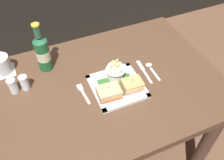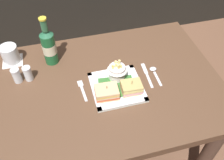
{
  "view_description": "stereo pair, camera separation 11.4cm",
  "coord_description": "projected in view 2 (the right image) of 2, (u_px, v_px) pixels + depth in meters",
  "views": [
    {
      "loc": [
        -0.29,
        -0.73,
        1.6
      ],
      "look_at": [
        0.02,
        -0.02,
        0.77
      ],
      "focal_mm": 39.73,
      "sensor_mm": 36.0,
      "label": 1
    },
    {
      "loc": [
        -0.18,
        -0.77,
        1.6
      ],
      "look_at": [
        0.02,
        -0.02,
        0.77
      ],
      "focal_mm": 39.73,
      "sensor_mm": 36.0,
      "label": 2
    }
  ],
  "objects": [
    {
      "name": "salt_shaker",
      "position": [
        17.0,
        76.0,
        1.16
      ],
      "size": [
        0.04,
        0.04,
        0.08
      ],
      "color": "silver",
      "rests_on": "dining_table"
    },
    {
      "name": "drink_coaster",
      "position": [
        13.0,
        61.0,
        1.28
      ],
      "size": [
        0.1,
        0.1,
        0.0
      ],
      "primitive_type": "cube",
      "color": "silver",
      "rests_on": "dining_table"
    },
    {
      "name": "fries_cup",
      "position": [
        117.0,
        70.0,
        1.16
      ],
      "size": [
        0.1,
        0.1,
        0.09
      ],
      "color": "white",
      "rests_on": "square_plate"
    },
    {
      "name": "spoon",
      "position": [
        154.0,
        71.0,
        1.23
      ],
      "size": [
        0.04,
        0.13,
        0.01
      ],
      "color": "silver",
      "rests_on": "dining_table"
    },
    {
      "name": "water_glass",
      "position": [
        10.0,
        55.0,
        1.25
      ],
      "size": [
        0.09,
        0.09,
        0.09
      ],
      "color": "silver",
      "rests_on": "dining_table"
    },
    {
      "name": "knife",
      "position": [
        147.0,
        74.0,
        1.22
      ],
      "size": [
        0.03,
        0.17,
        0.0
      ],
      "color": "silver",
      "rests_on": "dining_table"
    },
    {
      "name": "fork",
      "position": [
        82.0,
        89.0,
        1.15
      ],
      "size": [
        0.03,
        0.13,
        0.0
      ],
      "color": "silver",
      "rests_on": "dining_table"
    },
    {
      "name": "pepper_shaker",
      "position": [
        28.0,
        74.0,
        1.17
      ],
      "size": [
        0.04,
        0.04,
        0.08
      ],
      "color": "silver",
      "rests_on": "dining_table"
    },
    {
      "name": "sandwich_half_left",
      "position": [
        107.0,
        92.0,
        1.1
      ],
      "size": [
        0.11,
        0.09,
        0.07
      ],
      "color": "#DCB182",
      "rests_on": "square_plate"
    },
    {
      "name": "beer_bottle",
      "position": [
        49.0,
        46.0,
        1.21
      ],
      "size": [
        0.07,
        0.07,
        0.26
      ],
      "color": "#1A5C2F",
      "rests_on": "dining_table"
    },
    {
      "name": "square_plate",
      "position": [
        117.0,
        87.0,
        1.15
      ],
      "size": [
        0.23,
        0.23,
        0.02
      ],
      "color": "white",
      "rests_on": "dining_table"
    },
    {
      "name": "sandwich_half_right",
      "position": [
        131.0,
        87.0,
        1.12
      ],
      "size": [
        0.09,
        0.08,
        0.07
      ],
      "color": "tan",
      "rests_on": "square_plate"
    },
    {
      "name": "ground_plane",
      "position": [
        109.0,
        154.0,
        1.71
      ],
      "size": [
        6.0,
        6.0,
        0.0
      ],
      "primitive_type": "plane",
      "color": "brown"
    },
    {
      "name": "dining_table",
      "position": [
        108.0,
        99.0,
        1.27
      ],
      "size": [
        1.09,
        0.77,
        0.73
      ],
      "color": "brown",
      "rests_on": "ground_plane"
    }
  ]
}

